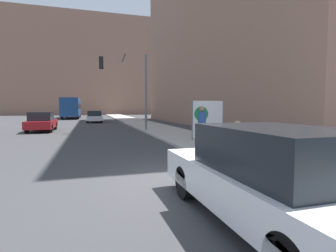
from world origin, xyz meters
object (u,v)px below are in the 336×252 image
(car_on_road_nearest, at_px, (42,122))
(parked_car_curbside, at_px, (271,177))
(car_on_road_midblock, at_px, (94,117))
(city_bus_on_road, at_px, (71,107))
(seated_protester, at_px, (238,138))
(jogger_on_sidewalk, at_px, (202,126))
(protest_banner, at_px, (208,119))
(traffic_light_pole, at_px, (129,78))

(car_on_road_nearest, bearing_deg, parked_car_curbside, -71.61)
(car_on_road_midblock, distance_m, city_bus_on_road, 13.30)
(seated_protester, relative_size, jogger_on_sidewalk, 0.72)
(car_on_road_midblock, relative_size, city_bus_on_road, 0.37)
(seated_protester, distance_m, car_on_road_nearest, 15.89)
(protest_banner, relative_size, car_on_road_nearest, 0.47)
(protest_banner, bearing_deg, jogger_on_sidewalk, -121.49)
(jogger_on_sidewalk, relative_size, car_on_road_midblock, 0.38)
(seated_protester, bearing_deg, jogger_on_sidewalk, 105.05)
(parked_car_curbside, relative_size, city_bus_on_road, 0.38)
(traffic_light_pole, height_order, city_bus_on_road, traffic_light_pole)
(seated_protester, xyz_separation_m, car_on_road_midblock, (-4.12, 24.55, -0.10))
(parked_car_curbside, bearing_deg, jogger_on_sidewalk, 73.99)
(traffic_light_pole, bearing_deg, car_on_road_nearest, 159.75)
(city_bus_on_road, bearing_deg, parked_car_curbside, -82.74)
(jogger_on_sidewalk, relative_size, traffic_light_pole, 0.31)
(seated_protester, xyz_separation_m, traffic_light_pole, (-1.90, 11.40, 3.07))
(traffic_light_pole, distance_m, car_on_road_midblock, 13.71)
(traffic_light_pole, relative_size, car_on_road_midblock, 1.24)
(traffic_light_pole, bearing_deg, city_bus_on_road, 101.95)
(traffic_light_pole, xyz_separation_m, parked_car_curbside, (-0.19, -15.71, -3.11))
(jogger_on_sidewalk, xyz_separation_m, traffic_light_pole, (-1.82, 8.69, 2.87))
(jogger_on_sidewalk, xyz_separation_m, car_on_road_nearest, (-7.99, 10.96, -0.27))
(seated_protester, xyz_separation_m, city_bus_on_road, (-7.40, 37.39, 1.03))
(protest_banner, height_order, car_on_road_midblock, protest_banner)
(car_on_road_nearest, height_order, car_on_road_midblock, car_on_road_nearest)
(jogger_on_sidewalk, distance_m, city_bus_on_road, 35.45)
(seated_protester, bearing_deg, city_bus_on_road, 114.55)
(jogger_on_sidewalk, xyz_separation_m, parked_car_curbside, (-2.01, -7.02, -0.24))
(parked_car_curbside, bearing_deg, city_bus_on_road, 97.26)
(car_on_road_nearest, bearing_deg, protest_banner, -44.48)
(parked_car_curbside, bearing_deg, car_on_road_midblock, 94.02)
(parked_car_curbside, height_order, city_bus_on_road, city_bus_on_road)
(parked_car_curbside, xyz_separation_m, car_on_road_midblock, (-2.03, 28.86, -0.06))
(jogger_on_sidewalk, distance_m, traffic_light_pole, 9.33)
(traffic_light_pole, bearing_deg, jogger_on_sidewalk, -78.15)
(car_on_road_nearest, bearing_deg, traffic_light_pole, -20.25)
(car_on_road_nearest, bearing_deg, city_bus_on_road, 88.38)
(traffic_light_pole, bearing_deg, seated_protester, -80.53)
(traffic_light_pole, bearing_deg, car_on_road_midblock, 99.58)
(protest_banner, xyz_separation_m, car_on_road_midblock, (-5.23, 19.89, -0.48))
(jogger_on_sidewalk, distance_m, car_on_road_nearest, 13.57)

